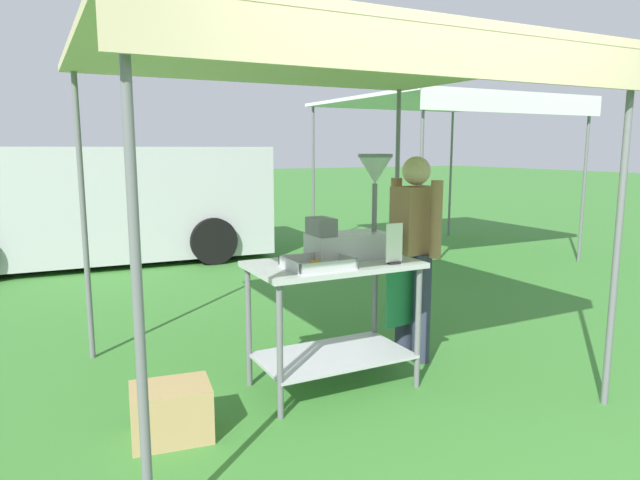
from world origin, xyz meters
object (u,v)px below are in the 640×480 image
donut_cart (333,298)px  van_silver (95,202)px  donut_tray (318,265)px  vendor (414,247)px  stall_canopy (327,66)px  donut_fryer (353,223)px  neighbour_tent (444,105)px  menu_sign (394,246)px  supply_crate (171,412)px

donut_cart → van_silver: 5.70m
donut_tray → vendor: bearing=17.9°
stall_canopy → vendor: size_ratio=1.94×
donut_fryer → neighbour_tent: (3.72, 3.62, 1.18)m
donut_cart → donut_tray: (-0.18, -0.12, 0.28)m
menu_sign → neighbour_tent: bearing=47.7°
vendor → van_silver: bearing=108.5°
menu_sign → van_silver: 6.00m
van_silver → neighbour_tent: size_ratio=1.59×
menu_sign → neighbour_tent: neighbour_tent is taller
menu_sign → stall_canopy: bearing=134.1°
donut_tray → supply_crate: 1.26m
donut_tray → vendor: (1.01, 0.33, -0.02)m
stall_canopy → van_silver: (-0.98, 5.51, -1.33)m
van_silver → neighbour_tent: (4.90, -1.91, 1.45)m
neighbour_tent → van_silver: bearing=158.7°
stall_canopy → vendor: bearing=7.2°
neighbour_tent → donut_fryer: bearing=-135.7°
donut_tray → menu_sign: (0.51, -0.12, 0.10)m
donut_cart → donut_fryer: (0.20, 0.07, 0.50)m
stall_canopy → supply_crate: (-1.18, -0.31, -2.05)m
donut_tray → donut_cart: bearing=34.4°
menu_sign → vendor: 0.68m
donut_cart → vendor: 0.89m
supply_crate → neighbour_tent: size_ratio=0.15×
vendor → neighbour_tent: neighbour_tent is taller
stall_canopy → donut_cart: stall_canopy is taller
donut_cart → donut_fryer: bearing=20.6°
neighbour_tent → donut_cart: bearing=-136.6°
donut_tray → menu_sign: menu_sign is taller
supply_crate → stall_canopy: bearing=14.9°
donut_cart → menu_sign: (0.33, -0.25, 0.38)m
donut_tray → neighbour_tent: (4.10, 3.82, 1.41)m
donut_cart → van_silver: bearing=99.9°
donut_tray → supply_crate: bearing=-174.7°
stall_canopy → donut_tray: size_ratio=7.67×
donut_fryer → menu_sign: donut_fryer is taller
supply_crate → neighbour_tent: (5.10, 3.92, 2.17)m
donut_tray → supply_crate: (-1.00, -0.09, -0.76)m
menu_sign → supply_crate: (-1.51, 0.03, -0.86)m
donut_cart → vendor: vendor is taller
donut_fryer → menu_sign: size_ratio=2.65×
menu_sign → donut_cart: bearing=143.6°
donut_tray → menu_sign: 0.54m
menu_sign → supply_crate: 1.74m
donut_fryer → vendor: size_ratio=0.45×
donut_tray → donut_fryer: (0.38, 0.20, 0.23)m
vendor → menu_sign: bearing=-137.9°
donut_tray → stall_canopy: bearing=50.7°
stall_canopy → van_silver: size_ratio=0.62×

